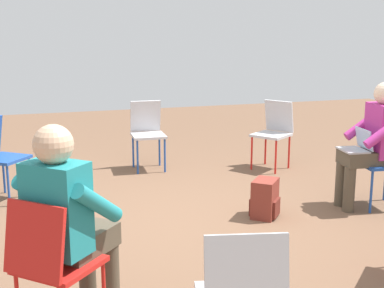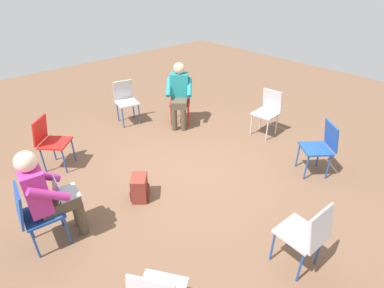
# 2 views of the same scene
# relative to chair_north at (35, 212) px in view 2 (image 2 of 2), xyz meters

# --- Properties ---
(ground_plane) EXTENTS (14.00, 14.00, 0.00)m
(ground_plane) POSITION_rel_chair_north_xyz_m (-0.13, -2.10, -0.50)
(ground_plane) COLOR brown
(chair_north) EXTENTS (0.45, 0.48, 0.85)m
(chair_north) POSITION_rel_chair_north_xyz_m (0.00, 0.00, 0.00)
(chair_north) COLOR #1E4799
(chair_north) RESTS_ON ground
(chair_south) EXTENTS (0.43, 0.47, 0.85)m
(chair_south) POSITION_rel_chair_north_xyz_m (-0.09, -4.14, 0.00)
(chair_south) COLOR #B7B7BC
(chair_south) RESTS_ON ground
(chair_southeast) EXTENTS (0.59, 0.58, 0.85)m
(chair_southeast) POSITION_rel_chair_north_xyz_m (1.44, -3.28, 0.00)
(chair_southeast) COLOR red
(chair_southeast) RESTS_ON ground
(chair_northeast) EXTENTS (0.58, 0.58, 0.85)m
(chair_northeast) POSITION_rel_chair_north_xyz_m (1.50, -0.70, 0.00)
(chair_northeast) COLOR red
(chair_northeast) RESTS_ON ground
(chair_west) EXTENTS (0.46, 0.42, 0.85)m
(chair_west) POSITION_rel_chair_north_xyz_m (-2.14, -1.92, 0.00)
(chair_west) COLOR #B7B7BC
(chair_west) RESTS_ON ground
(chair_east) EXTENTS (0.51, 0.48, 0.85)m
(chair_east) POSITION_rel_chair_north_xyz_m (2.14, -2.44, 0.00)
(chair_east) COLOR #B7B7BC
(chair_east) RESTS_ON ground
(chair_southwest) EXTENTS (0.58, 0.58, 0.85)m
(chair_southwest) POSITION_rel_chair_north_xyz_m (-1.40, -3.65, 0.00)
(chair_southwest) COLOR #1E4799
(chair_southwest) RESTS_ON ground
(person_with_laptop) EXTENTS (0.53, 0.56, 1.24)m
(person_with_laptop) POSITION_rel_chair_north_xyz_m (-0.02, -0.17, 0.20)
(person_with_laptop) COLOR #4C4233
(person_with_laptop) RESTS_ON ground
(person_in_teal) EXTENTS (0.63, 0.63, 1.24)m
(person_in_teal) POSITION_rel_chair_north_xyz_m (1.32, -3.16, 0.20)
(person_in_teal) COLOR #4C4233
(person_in_teal) RESTS_ON ground
(backpack_near_laptop_user) EXTENTS (0.34, 0.33, 0.36)m
(backpack_near_laptop_user) POSITION_rel_chair_north_xyz_m (-0.07, -1.27, -0.34)
(backpack_near_laptop_user) COLOR maroon
(backpack_near_laptop_user) RESTS_ON ground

